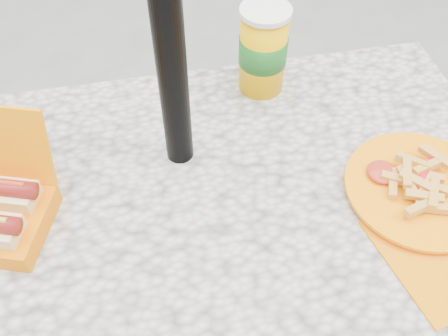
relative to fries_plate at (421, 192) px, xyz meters
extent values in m
cube|color=beige|center=(-0.40, 0.02, -0.04)|extent=(1.20, 0.80, 0.05)
cylinder|color=black|center=(0.10, 0.32, -0.41)|extent=(0.07, 0.07, 0.70)
cube|color=orange|center=(0.00, -0.11, -0.01)|extent=(0.24, 0.24, 0.00)
cylinder|color=orange|center=(0.00, 0.01, 0.00)|extent=(0.25, 0.25, 0.01)
cylinder|color=orange|center=(0.00, 0.01, 0.00)|extent=(0.26, 0.26, 0.01)
cube|color=orange|center=(-0.05, 0.02, 0.01)|extent=(0.04, 0.06, 0.02)
cube|color=orange|center=(0.01, 0.02, 0.02)|extent=(0.06, 0.04, 0.01)
cube|color=orange|center=(0.00, -0.02, 0.03)|extent=(0.04, 0.06, 0.01)
cube|color=orange|center=(-0.02, 0.02, 0.03)|extent=(0.04, 0.06, 0.02)
cube|color=orange|center=(0.00, -0.04, 0.01)|extent=(0.06, 0.03, 0.01)
cube|color=orange|center=(0.02, 0.00, 0.01)|extent=(0.06, 0.05, 0.02)
cube|color=orange|center=(0.00, 0.00, 0.02)|extent=(0.06, 0.06, 0.02)
cube|color=orange|center=(0.02, 0.03, 0.02)|extent=(0.06, 0.03, 0.02)
cube|color=orange|center=(0.00, 0.05, 0.03)|extent=(0.06, 0.05, 0.02)
cube|color=orange|center=(-0.04, 0.02, 0.02)|extent=(0.06, 0.04, 0.01)
cube|color=orange|center=(-0.01, -0.02, 0.02)|extent=(0.06, 0.04, 0.02)
cube|color=orange|center=(-0.03, 0.01, 0.02)|extent=(0.02, 0.06, 0.02)
cube|color=orange|center=(-0.03, -0.04, 0.02)|extent=(0.06, 0.03, 0.02)
cube|color=orange|center=(-0.01, 0.00, 0.03)|extent=(0.05, 0.06, 0.02)
cube|color=orange|center=(0.04, 0.05, 0.03)|extent=(0.05, 0.06, 0.02)
ellipsoid|color=#B62D19|center=(-0.05, 0.05, 0.01)|extent=(0.06, 0.06, 0.02)
cube|color=red|center=(0.01, 0.02, 0.02)|extent=(0.08, 0.09, 0.00)
cylinder|color=#FFB000|center=(-0.20, 0.34, 0.07)|extent=(0.09, 0.09, 0.18)
cylinder|color=#185F1B|center=(-0.20, 0.34, 0.08)|extent=(0.10, 0.10, 0.06)
cylinder|color=white|center=(-0.20, 0.34, 0.17)|extent=(0.10, 0.10, 0.01)
camera|label=1|loc=(-0.44, -0.45, 0.70)|focal=40.00mm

